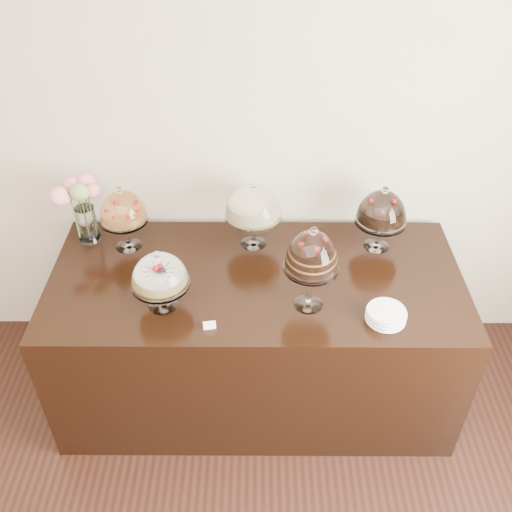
{
  "coord_description": "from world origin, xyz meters",
  "views": [
    {
      "loc": [
        0.34,
        0.16,
        2.88
      ],
      "look_at": [
        0.33,
        2.4,
        1.08
      ],
      "focal_mm": 40.0,
      "sensor_mm": 36.0,
      "label": 1
    }
  ],
  "objects_px": {
    "display_counter": "(256,335)",
    "cake_stand_sugar_sponge": "(159,274)",
    "flower_vase": "(80,202)",
    "cake_stand_cheesecake": "(253,205)",
    "plate_stack": "(386,315)",
    "cake_stand_choco_layer": "(312,254)",
    "cake_stand_dark_choco": "(382,210)",
    "cake_stand_fruit_tart": "(123,209)"
  },
  "relations": [
    {
      "from": "cake_stand_choco_layer",
      "to": "cake_stand_dark_choco",
      "type": "bearing_deg",
      "value": 49.01
    },
    {
      "from": "cake_stand_fruit_tart",
      "to": "plate_stack",
      "type": "bearing_deg",
      "value": -23.29
    },
    {
      "from": "display_counter",
      "to": "plate_stack",
      "type": "bearing_deg",
      "value": -26.8
    },
    {
      "from": "cake_stand_dark_choco",
      "to": "flower_vase",
      "type": "height_order",
      "value": "flower_vase"
    },
    {
      "from": "display_counter",
      "to": "cake_stand_cheesecake",
      "type": "bearing_deg",
      "value": 93.02
    },
    {
      "from": "display_counter",
      "to": "cake_stand_sugar_sponge",
      "type": "bearing_deg",
      "value": -154.66
    },
    {
      "from": "display_counter",
      "to": "plate_stack",
      "type": "relative_size",
      "value": 11.55
    },
    {
      "from": "cake_stand_choco_layer",
      "to": "cake_stand_fruit_tart",
      "type": "relative_size",
      "value": 1.21
    },
    {
      "from": "cake_stand_sugar_sponge",
      "to": "cake_stand_fruit_tart",
      "type": "distance_m",
      "value": 0.55
    },
    {
      "from": "cake_stand_choco_layer",
      "to": "cake_stand_fruit_tart",
      "type": "height_order",
      "value": "cake_stand_choco_layer"
    },
    {
      "from": "cake_stand_sugar_sponge",
      "to": "cake_stand_choco_layer",
      "type": "xyz_separation_m",
      "value": [
        0.72,
        0.01,
        0.11
      ]
    },
    {
      "from": "cake_stand_cheesecake",
      "to": "plate_stack",
      "type": "distance_m",
      "value": 0.92
    },
    {
      "from": "plate_stack",
      "to": "cake_stand_sugar_sponge",
      "type": "bearing_deg",
      "value": 174.8
    },
    {
      "from": "cake_stand_choco_layer",
      "to": "cake_stand_fruit_tart",
      "type": "xyz_separation_m",
      "value": [
        -0.99,
        0.48,
        -0.07
      ]
    },
    {
      "from": "cake_stand_sugar_sponge",
      "to": "cake_stand_dark_choco",
      "type": "relative_size",
      "value": 0.87
    },
    {
      "from": "flower_vase",
      "to": "cake_stand_choco_layer",
      "type": "bearing_deg",
      "value": -23.65
    },
    {
      "from": "display_counter",
      "to": "cake_stand_fruit_tart",
      "type": "height_order",
      "value": "cake_stand_fruit_tart"
    },
    {
      "from": "cake_stand_choco_layer",
      "to": "flower_vase",
      "type": "height_order",
      "value": "cake_stand_choco_layer"
    },
    {
      "from": "display_counter",
      "to": "plate_stack",
      "type": "xyz_separation_m",
      "value": [
        0.63,
        -0.32,
        0.48
      ]
    },
    {
      "from": "cake_stand_sugar_sponge",
      "to": "plate_stack",
      "type": "relative_size",
      "value": 1.79
    },
    {
      "from": "cake_stand_sugar_sponge",
      "to": "cake_stand_dark_choco",
      "type": "height_order",
      "value": "cake_stand_dark_choco"
    },
    {
      "from": "plate_stack",
      "to": "cake_stand_choco_layer",
      "type": "bearing_deg",
      "value": 163.85
    },
    {
      "from": "cake_stand_sugar_sponge",
      "to": "flower_vase",
      "type": "bearing_deg",
      "value": 132.91
    },
    {
      "from": "cake_stand_fruit_tart",
      "to": "plate_stack",
      "type": "xyz_separation_m",
      "value": [
        1.35,
        -0.58,
        -0.22
      ]
    },
    {
      "from": "flower_vase",
      "to": "cake_stand_cheesecake",
      "type": "bearing_deg",
      "value": -2.1
    },
    {
      "from": "display_counter",
      "to": "cake_stand_dark_choco",
      "type": "height_order",
      "value": "cake_stand_dark_choco"
    },
    {
      "from": "cake_stand_sugar_sponge",
      "to": "cake_stand_cheesecake",
      "type": "distance_m",
      "value": 0.68
    },
    {
      "from": "cake_stand_cheesecake",
      "to": "display_counter",
      "type": "bearing_deg",
      "value": -86.98
    },
    {
      "from": "display_counter",
      "to": "flower_vase",
      "type": "distance_m",
      "value": 1.24
    },
    {
      "from": "cake_stand_cheesecake",
      "to": "flower_vase",
      "type": "xyz_separation_m",
      "value": [
        -0.96,
        0.04,
        -0.0
      ]
    },
    {
      "from": "cake_stand_fruit_tart",
      "to": "cake_stand_sugar_sponge",
      "type": "bearing_deg",
      "value": -61.63
    },
    {
      "from": "cake_stand_cheesecake",
      "to": "plate_stack",
      "type": "relative_size",
      "value": 2.1
    },
    {
      "from": "cake_stand_choco_layer",
      "to": "plate_stack",
      "type": "distance_m",
      "value": 0.48
    },
    {
      "from": "cake_stand_cheesecake",
      "to": "flower_vase",
      "type": "bearing_deg",
      "value": 177.9
    },
    {
      "from": "cake_stand_cheesecake",
      "to": "plate_stack",
      "type": "xyz_separation_m",
      "value": [
        0.65,
        -0.61,
        -0.23
      ]
    },
    {
      "from": "cake_stand_sugar_sponge",
      "to": "plate_stack",
      "type": "xyz_separation_m",
      "value": [
        1.09,
        -0.1,
        -0.17
      ]
    },
    {
      "from": "display_counter",
      "to": "cake_stand_cheesecake",
      "type": "relative_size",
      "value": 5.49
    },
    {
      "from": "cake_stand_cheesecake",
      "to": "cake_stand_dark_choco",
      "type": "height_order",
      "value": "cake_stand_cheesecake"
    },
    {
      "from": "cake_stand_choco_layer",
      "to": "plate_stack",
      "type": "xyz_separation_m",
      "value": [
        0.37,
        -0.11,
        -0.29
      ]
    },
    {
      "from": "display_counter",
      "to": "cake_stand_cheesecake",
      "type": "height_order",
      "value": "cake_stand_cheesecake"
    },
    {
      "from": "cake_stand_choco_layer",
      "to": "cake_stand_fruit_tart",
      "type": "distance_m",
      "value": 1.1
    },
    {
      "from": "cake_stand_choco_layer",
      "to": "display_counter",
      "type": "bearing_deg",
      "value": 141.01
    }
  ]
}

